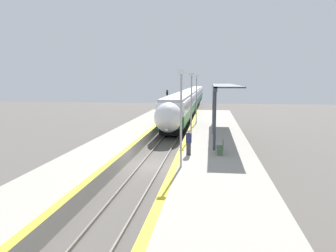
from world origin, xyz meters
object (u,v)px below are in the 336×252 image
object	(u,v)px
lamppost_mid	(191,101)
lamppost_far	(196,96)
person_waiting	(189,142)
train	(191,98)
lamppost_near	(181,112)
railway_signal	(167,101)
platform_bench	(221,147)

from	to	relation	value
lamppost_mid	lamppost_far	bearing A→B (deg)	90.00
person_waiting	train	bearing A→B (deg)	93.38
train	lamppost_near	world-z (taller)	lamppost_near
railway_signal	lamppost_far	world-z (taller)	lamppost_far
lamppost_mid	lamppost_far	size ratio (longest dim) A/B	1.00
platform_bench	railway_signal	size ratio (longest dim) A/B	0.33
lamppost_near	platform_bench	bearing A→B (deg)	56.75
railway_signal	lamppost_far	bearing A→B (deg)	-67.42
train	lamppost_mid	world-z (taller)	lamppost_mid
person_waiting	lamppost_mid	world-z (taller)	lamppost_mid
person_waiting	lamppost_near	distance (m)	3.74
train	lamppost_far	distance (m)	27.35
person_waiting	lamppost_mid	bearing A→B (deg)	92.07
lamppost_mid	railway_signal	bearing A→B (deg)	102.98
person_waiting	lamppost_near	size ratio (longest dim) A/B	0.31
platform_bench	lamppost_far	world-z (taller)	lamppost_far
railway_signal	lamppost_near	distance (m)	30.70
person_waiting	lamppost_near	bearing A→B (deg)	-94.38
lamppost_near	lamppost_mid	bearing A→B (deg)	90.00
train	lamppost_mid	xyz separation A→B (m)	(2.30, -36.53, 1.78)
train	lamppost_mid	size ratio (longest dim) A/B	13.09
train	lamppost_far	world-z (taller)	lamppost_far
lamppost_far	person_waiting	bearing A→B (deg)	-89.16
platform_bench	person_waiting	xyz separation A→B (m)	(-2.09, -0.55, 0.39)
train	railway_signal	bearing A→B (deg)	-99.21
railway_signal	lamppost_near	bearing A→B (deg)	-80.94
person_waiting	railway_signal	xyz separation A→B (m)	(-5.06, 27.29, 0.85)
lamppost_mid	platform_bench	bearing A→B (deg)	-68.13
railway_signal	lamppost_near	world-z (taller)	lamppost_near
platform_bench	railway_signal	distance (m)	27.71
railway_signal	lamppost_mid	xyz separation A→B (m)	(4.83, -20.95, 1.38)
lamppost_near	railway_signal	bearing A→B (deg)	99.06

